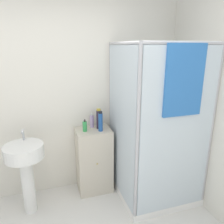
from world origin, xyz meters
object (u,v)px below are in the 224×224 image
object	(u,v)px
shampoo_bottle_tall_black	(99,119)
soap_dispenser	(85,126)
shampoo_bottle_blue	(100,122)
sink	(25,163)
lotion_bottle_white	(92,121)

from	to	relation	value
shampoo_bottle_tall_black	soap_dispenser	bearing A→B (deg)	-165.99
soap_dispenser	shampoo_bottle_blue	size ratio (longest dim) A/B	0.62
sink	shampoo_bottle_blue	world-z (taller)	shampoo_bottle_blue
soap_dispenser	shampoo_bottle_blue	xyz separation A→B (m)	(0.19, -0.05, 0.06)
soap_dispenser	shampoo_bottle_tall_black	size ratio (longest dim) A/B	0.60
shampoo_bottle_tall_black	sink	bearing A→B (deg)	-166.81
sink	lotion_bottle_white	world-z (taller)	lotion_bottle_white
shampoo_bottle_tall_black	shampoo_bottle_blue	size ratio (longest dim) A/B	1.03
sink	shampoo_bottle_blue	xyz separation A→B (m)	(0.91, 0.12, 0.36)
sink	shampoo_bottle_tall_black	bearing A→B (deg)	13.19
sink	soap_dispenser	xyz separation A→B (m)	(0.72, 0.17, 0.30)
sink	shampoo_bottle_tall_black	world-z (taller)	shampoo_bottle_tall_black
shampoo_bottle_blue	soap_dispenser	bearing A→B (deg)	166.13
shampoo_bottle_blue	shampoo_bottle_tall_black	bearing A→B (deg)	88.55
sink	soap_dispenser	size ratio (longest dim) A/B	6.27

